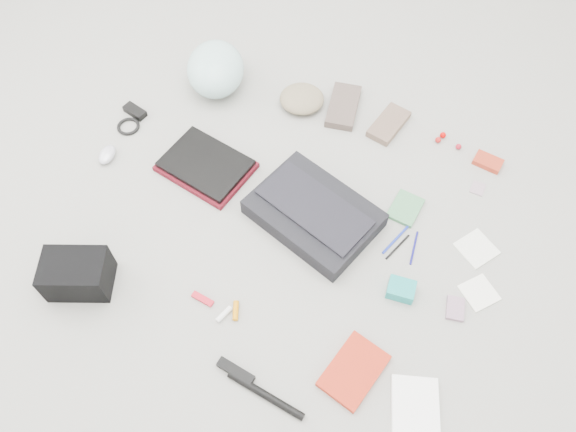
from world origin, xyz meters
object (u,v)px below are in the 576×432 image
(messenger_bag, at_px, (314,213))
(book_red, at_px, (354,371))
(bike_helmet, at_px, (216,69))
(laptop, at_px, (206,164))
(camera_bag, at_px, (77,274))
(accordion_wallet, at_px, (401,290))

(messenger_bag, xyz_separation_m, book_red, (0.30, -0.48, -0.02))
(messenger_bag, height_order, bike_helmet, bike_helmet)
(book_red, bearing_deg, bike_helmet, 149.60)
(laptop, xyz_separation_m, camera_bag, (-0.19, -0.58, 0.03))
(bike_helmet, distance_m, camera_bag, 1.00)
(accordion_wallet, bearing_deg, messenger_bag, 151.72)
(messenger_bag, xyz_separation_m, laptop, (-0.46, 0.07, -0.00))
(camera_bag, xyz_separation_m, accordion_wallet, (1.01, 0.34, -0.05))
(book_red, relative_size, accordion_wallet, 2.37)
(laptop, relative_size, bike_helmet, 1.05)
(messenger_bag, height_order, accordion_wallet, messenger_bag)
(camera_bag, bearing_deg, bike_helmet, 67.57)
(book_red, bearing_deg, laptop, 160.73)
(messenger_bag, xyz_separation_m, bike_helmet, (-0.60, 0.49, 0.05))
(camera_bag, distance_m, book_red, 0.94)
(laptop, height_order, accordion_wallet, accordion_wallet)
(laptop, distance_m, camera_bag, 0.61)
(messenger_bag, relative_size, camera_bag, 2.06)
(bike_helmet, bearing_deg, laptop, -93.70)
(messenger_bag, bearing_deg, laptop, -167.70)
(bike_helmet, bearing_deg, book_red, -69.76)
(messenger_bag, bearing_deg, bike_helmet, 161.67)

